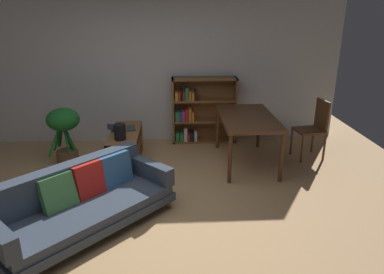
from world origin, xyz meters
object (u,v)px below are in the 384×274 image
object	(u,v)px
media_console	(126,147)
open_laptop	(123,128)
desk_speaker	(120,132)
bookshelf	(200,111)
potted_floor_plant	(64,128)
dining_table	(247,121)
fabric_couch	(82,200)
dining_chair_near	(314,126)

from	to	relation	value
media_console	open_laptop	size ratio (longest dim) A/B	2.45
desk_speaker	bookshelf	bearing A→B (deg)	44.72
bookshelf	potted_floor_plant	bearing A→B (deg)	-157.43
dining_table	open_laptop	bearing A→B (deg)	171.60
dining_table	bookshelf	bearing A→B (deg)	121.71
fabric_couch	dining_chair_near	world-z (taller)	dining_chair_near
open_laptop	bookshelf	bearing A→B (deg)	30.86
potted_floor_plant	media_console	bearing A→B (deg)	-1.26
dining_chair_near	bookshelf	world-z (taller)	bookshelf
dining_chair_near	media_console	bearing A→B (deg)	-179.01
desk_speaker	open_laptop	bearing A→B (deg)	92.50
open_laptop	dining_chair_near	world-z (taller)	dining_chair_near
media_console	potted_floor_plant	size ratio (longest dim) A/B	1.31
media_console	desk_speaker	size ratio (longest dim) A/B	5.07
media_console	desk_speaker	world-z (taller)	desk_speaker
media_console	potted_floor_plant	distance (m)	0.99
dining_table	media_console	bearing A→B (deg)	176.02
dining_table	potted_floor_plant	bearing A→B (deg)	176.92
open_laptop	dining_table	distance (m)	1.98
dining_table	bookshelf	distance (m)	1.25
open_laptop	bookshelf	xyz separation A→B (m)	(1.29, 0.77, 0.04)
desk_speaker	potted_floor_plant	world-z (taller)	potted_floor_plant
media_console	desk_speaker	bearing A→B (deg)	-94.20
dining_chair_near	potted_floor_plant	bearing A→B (deg)	-179.54
desk_speaker	bookshelf	world-z (taller)	bookshelf
media_console	fabric_couch	bearing A→B (deg)	-98.86
media_console	bookshelf	bearing A→B (deg)	36.64
desk_speaker	dining_chair_near	world-z (taller)	dining_chair_near
open_laptop	dining_chair_near	size ratio (longest dim) A/B	0.50
potted_floor_plant	dining_chair_near	size ratio (longest dim) A/B	0.94
media_console	open_laptop	xyz separation A→B (m)	(-0.05, 0.16, 0.27)
fabric_couch	media_console	bearing A→B (deg)	81.14
desk_speaker	bookshelf	size ratio (longest dim) A/B	0.20
fabric_couch	media_console	distance (m)	1.78
open_laptop	desk_speaker	bearing A→B (deg)	-87.50
fabric_couch	desk_speaker	xyz separation A→B (m)	(0.25, 1.43, 0.31)
fabric_couch	open_laptop	size ratio (longest dim) A/B	4.15
bookshelf	dining_table	bearing A→B (deg)	-58.29
dining_table	bookshelf	xyz separation A→B (m)	(-0.66, 1.06, -0.13)
open_laptop	potted_floor_plant	size ratio (longest dim) A/B	0.53
fabric_couch	potted_floor_plant	size ratio (longest dim) A/B	2.21
desk_speaker	dining_chair_near	bearing A→B (deg)	7.13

